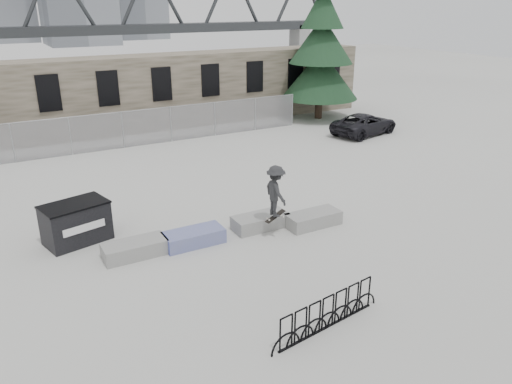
% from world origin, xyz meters
% --- Properties ---
extents(ground, '(120.00, 120.00, 0.00)m').
position_xyz_m(ground, '(0.00, 0.00, 0.00)').
color(ground, beige).
rests_on(ground, ground).
extents(stone_wall, '(36.00, 2.58, 4.50)m').
position_xyz_m(stone_wall, '(0.00, 16.24, 2.26)').
color(stone_wall, brown).
rests_on(stone_wall, ground).
extents(chainlink_fence, '(22.06, 0.06, 2.02)m').
position_xyz_m(chainlink_fence, '(-0.00, 12.50, 1.04)').
color(chainlink_fence, gray).
rests_on(chainlink_fence, ground).
extents(planter_far_left, '(2.00, 0.90, 0.49)m').
position_xyz_m(planter_far_left, '(-3.08, -0.05, 0.27)').
color(planter_far_left, gray).
rests_on(planter_far_left, ground).
extents(planter_center_left, '(2.00, 0.90, 0.49)m').
position_xyz_m(planter_center_left, '(-1.15, -0.19, 0.27)').
color(planter_center_left, '#3642A3').
rests_on(planter_center_left, ground).
extents(planter_center_right, '(2.00, 0.90, 0.49)m').
position_xyz_m(planter_center_right, '(1.42, -0.17, 0.27)').
color(planter_center_right, gray).
rests_on(planter_center_right, ground).
extents(planter_offset, '(2.00, 0.90, 0.49)m').
position_xyz_m(planter_offset, '(3.19, -0.90, 0.27)').
color(planter_offset, gray).
rests_on(planter_offset, ground).
extents(dumpster, '(2.32, 1.73, 1.37)m').
position_xyz_m(dumpster, '(-4.47, 1.90, 0.69)').
color(dumpster, black).
rests_on(dumpster, ground).
extents(bike_rack, '(3.56, 0.57, 0.90)m').
position_xyz_m(bike_rack, '(-0.02, -6.04, 0.44)').
color(bike_rack, black).
rests_on(bike_rack, ground).
extents(spruce_tree, '(5.12, 5.12, 11.50)m').
position_xyz_m(spruce_tree, '(13.71, 13.36, 4.56)').
color(spruce_tree, '#38281E').
rests_on(spruce_tree, ground).
extents(truss_bridge, '(70.00, 3.00, 9.80)m').
position_xyz_m(truss_bridge, '(10.00, 55.00, 4.13)').
color(truss_bridge, '#2D3033').
rests_on(truss_bridge, ground).
extents(suv, '(4.89, 3.02, 1.26)m').
position_xyz_m(suv, '(13.54, 8.39, 0.63)').
color(suv, black).
rests_on(suv, ground).
extents(skateboarder, '(0.78, 1.19, 1.96)m').
position_xyz_m(skateboarder, '(1.57, -0.93, 1.63)').
color(skateboarder, '#272729').
rests_on(skateboarder, ground).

